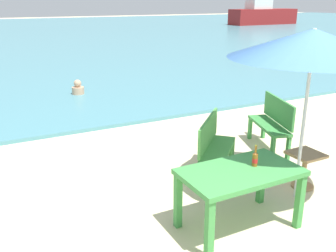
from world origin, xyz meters
TOP-DOWN VIEW (x-y plane):
  - ground_plane at (0.00, 0.00)m, footprint 120.00×120.00m
  - sea_water at (0.00, 30.00)m, footprint 120.00×50.00m
  - picnic_table_green at (-0.42, 0.77)m, footprint 1.40×0.80m
  - beer_bottle_amber at (-0.21, 0.78)m, footprint 0.07×0.07m
  - patio_umbrella at (0.76, 0.99)m, footprint 2.10×2.10m
  - side_table_wood at (1.07, 1.16)m, footprint 0.44×0.44m
  - bench_green_left at (0.08, 2.06)m, footprint 1.10×1.10m
  - bench_green_right at (1.71, 2.55)m, footprint 0.73×1.25m
  - swimmer_person at (-0.43, 8.10)m, footprint 0.34×0.34m
  - boat_fishing_trawler at (25.11, 29.99)m, footprint 7.63×2.08m

SIDE VIEW (x-z plane):
  - ground_plane at x=0.00m, z-range 0.00..0.00m
  - sea_water at x=0.00m, z-range 0.00..0.08m
  - swimmer_person at x=-0.43m, z-range 0.03..0.44m
  - side_table_wood at x=1.07m, z-range 0.08..0.62m
  - bench_green_left at x=0.08m, z-range 0.07..1.02m
  - bench_green_right at x=1.71m, z-range 0.07..1.02m
  - picnic_table_green at x=-0.42m, z-range 0.27..1.03m
  - beer_bottle_amber at x=-0.21m, z-range 0.72..0.99m
  - boat_fishing_trawler at x=25.11m, z-range -0.31..2.46m
  - patio_umbrella at x=0.76m, z-range 0.97..3.27m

